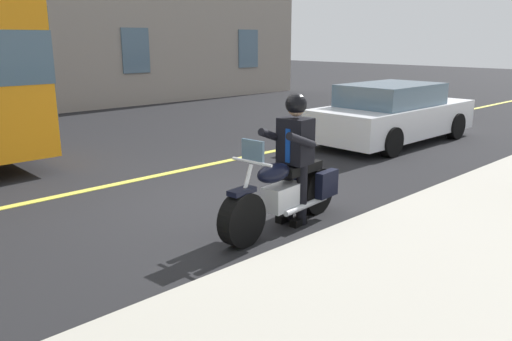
{
  "coord_description": "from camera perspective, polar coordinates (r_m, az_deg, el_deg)",
  "views": [
    {
      "loc": [
        4.5,
        5.62,
        2.4
      ],
      "look_at": [
        0.17,
        1.03,
        0.75
      ],
      "focal_mm": 35.27,
      "sensor_mm": 36.0,
      "label": 1
    }
  ],
  "objects": [
    {
      "name": "motorcycle_main",
      "position": [
        6.57,
        3.35,
        -2.62
      ],
      "size": [
        2.22,
        0.75,
        1.26
      ],
      "color": "black",
      "rests_on": "ground_plane"
    },
    {
      "name": "car_silver",
      "position": [
        12.43,
        15.28,
        6.25
      ],
      "size": [
        4.6,
        1.92,
        1.4
      ],
      "color": "white",
      "rests_on": "ground_plane"
    },
    {
      "name": "ground_plane",
      "position": [
        7.59,
        -4.41,
        -3.81
      ],
      "size": [
        80.0,
        80.0,
        0.0
      ],
      "primitive_type": "plane",
      "color": "black"
    },
    {
      "name": "rider_main",
      "position": [
        6.57,
        4.4,
        2.63
      ],
      "size": [
        0.66,
        0.6,
        1.74
      ],
      "color": "black",
      "rests_on": "ground_plane"
    },
    {
      "name": "lane_center_stripe",
      "position": [
        9.17,
        -12.32,
        -0.82
      ],
      "size": [
        60.0,
        0.16,
        0.01
      ],
      "primitive_type": "cube",
      "color": "#E5DB4C",
      "rests_on": "ground_plane"
    }
  ]
}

